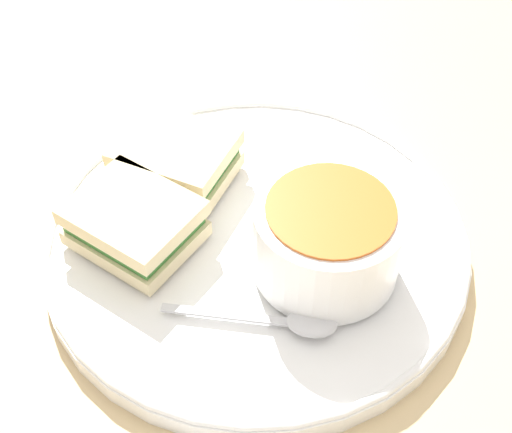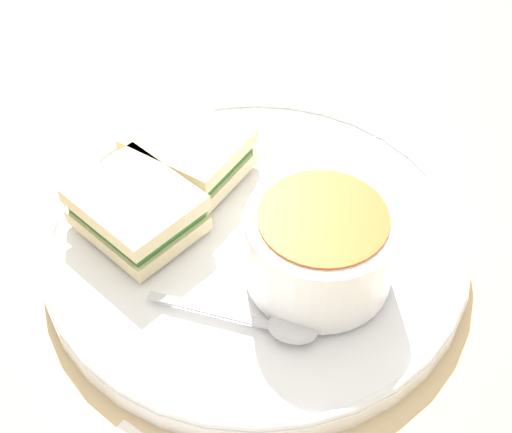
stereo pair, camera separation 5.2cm
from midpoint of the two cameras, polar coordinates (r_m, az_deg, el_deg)
name	(u,v)px [view 1 (the left image)]	position (r m, az deg, el deg)	size (l,w,h in m)	color
ground_plane	(256,249)	(0.55, -2.72, -2.76)	(2.40, 2.40, 0.00)	#D1B27F
plate	(256,240)	(0.54, -2.76, -2.03)	(0.32, 0.32, 0.02)	white
soup_bowl	(328,238)	(0.49, 2.73, -1.91)	(0.10, 0.10, 0.06)	white
spoon	(297,321)	(0.48, 0.15, -8.57)	(0.12, 0.03, 0.01)	silver
sandwich_half_near	(176,159)	(0.57, -9.04, 4.44)	(0.10, 0.09, 0.03)	beige
sandwich_half_far	(134,223)	(0.53, -12.52, -0.63)	(0.11, 0.10, 0.03)	beige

